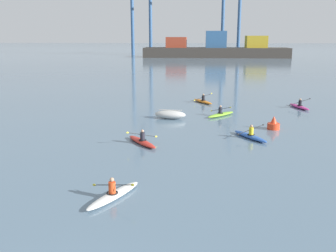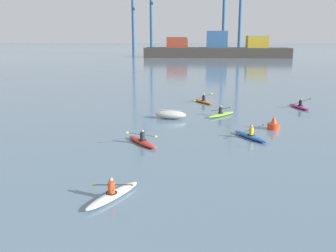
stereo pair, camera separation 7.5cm
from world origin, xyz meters
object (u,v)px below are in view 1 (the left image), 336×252
(gantry_crane_west, at_px, (141,1))
(kayak_magenta, at_px, (299,106))
(capsized_dinghy, at_px, (170,115))
(kayak_orange, at_px, (203,101))
(kayak_red, at_px, (142,141))
(channel_buoy, at_px, (274,124))
(container_barge, at_px, (216,49))
(gantry_crane_west_mid, at_px, (232,6))
(kayak_lime, at_px, (221,114))
(kayak_white, at_px, (114,194))
(kayak_blue, at_px, (250,136))

(gantry_crane_west, relative_size, kayak_magenta, 11.02)
(capsized_dinghy, xyz_separation_m, kayak_orange, (2.76, 8.10, -0.18))
(kayak_red, height_order, kayak_magenta, kayak_magenta)
(kayak_orange, xyz_separation_m, kayak_red, (-3.98, -15.84, 0.00))
(capsized_dinghy, height_order, channel_buoy, channel_buoy)
(container_barge, xyz_separation_m, channel_buoy, (0.28, -99.66, -2.26))
(gantry_crane_west_mid, bearing_deg, kayak_lime, -94.68)
(kayak_orange, xyz_separation_m, kayak_lime, (1.50, -6.67, -0.00))
(kayak_red, height_order, kayak_white, same)
(kayak_white, bearing_deg, channel_buoy, 55.37)
(gantry_crane_west_mid, relative_size, kayak_lime, 11.12)
(gantry_crane_west_mid, xyz_separation_m, kayak_magenta, (-1.26, -105.05, -17.09))
(container_barge, height_order, kayak_magenta, container_barge)
(kayak_orange, distance_m, kayak_red, 16.33)
(capsized_dinghy, xyz_separation_m, kayak_magenta, (11.96, 5.81, -0.18))
(channel_buoy, bearing_deg, container_barge, 90.16)
(container_barge, bearing_deg, kayak_white, -94.44)
(container_barge, relative_size, kayak_magenta, 13.68)
(gantry_crane_west_mid, bearing_deg, kayak_magenta, -90.69)
(gantry_crane_west, relative_size, kayak_white, 11.38)
(channel_buoy, distance_m, kayak_orange, 12.27)
(container_barge, height_order, capsized_dinghy, container_barge)
(container_barge, height_order, kayak_red, container_barge)
(gantry_crane_west_mid, height_order, kayak_white, gantry_crane_west_mid)
(kayak_red, xyz_separation_m, kayak_lime, (5.48, 9.18, -0.00))
(kayak_red, bearing_deg, kayak_blue, 15.50)
(capsized_dinghy, relative_size, kayak_magenta, 0.79)
(kayak_magenta, bearing_deg, gantry_crane_west_mid, 89.31)
(kayak_white, bearing_deg, gantry_crane_west, 98.10)
(capsized_dinghy, xyz_separation_m, kayak_blue, (5.85, -5.79, -0.18))
(capsized_dinghy, distance_m, kayak_orange, 8.56)
(gantry_crane_west, distance_m, kayak_red, 120.40)
(container_barge, distance_m, kayak_red, 104.76)
(container_barge, bearing_deg, kayak_magenta, -87.26)
(container_barge, xyz_separation_m, capsized_dinghy, (-7.61, -96.61, -2.27))
(kayak_white, bearing_deg, kayak_magenta, 59.15)
(gantry_crane_west, bearing_deg, kayak_blue, -77.83)
(gantry_crane_west_mid, height_order, kayak_lime, gantry_crane_west_mid)
(kayak_red, bearing_deg, gantry_crane_west_mid, 83.06)
(kayak_red, relative_size, kayak_white, 0.93)
(gantry_crane_west_mid, xyz_separation_m, kayak_red, (-14.43, -118.61, -17.09))
(container_barge, xyz_separation_m, kayak_orange, (-4.85, -88.51, -2.45))
(gantry_crane_west_mid, distance_m, kayak_red, 120.70)
(channel_buoy, height_order, kayak_lime, channel_buoy)
(kayak_magenta, bearing_deg, channel_buoy, -114.66)
(kayak_blue, bearing_deg, gantry_crane_west_mid, 86.39)
(container_barge, distance_m, gantry_crane_west, 34.04)
(channel_buoy, height_order, kayak_white, channel_buoy)
(container_barge, distance_m, kayak_magenta, 90.94)
(gantry_crane_west, bearing_deg, container_barge, -26.31)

